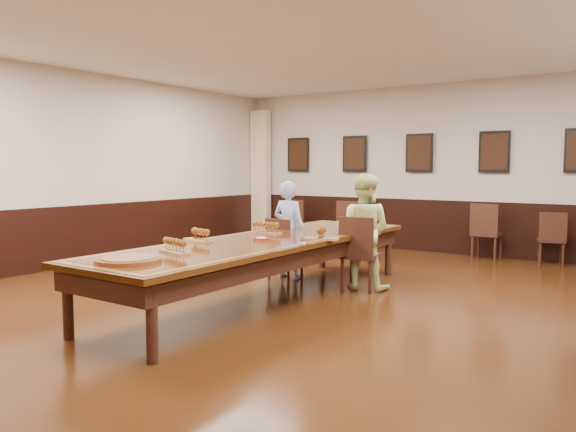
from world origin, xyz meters
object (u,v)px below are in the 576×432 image
Objects in this scene: conference_table at (265,251)px; carved_platter at (128,260)px; chair_woman at (361,253)px; spare_chair_c at (487,232)px; person_woman at (363,231)px; spare_chair_a at (300,221)px; chair_man at (285,249)px; spare_chair_b at (351,224)px; person_man at (289,230)px; spare_chair_d at (551,238)px.

carved_platter is (-0.04, -2.04, 0.16)m from conference_table.
carved_platter reaches higher than conference_table.
spare_chair_c is at bearing -111.76° from chair_woman.
chair_woman is at bearing 90.00° from person_woman.
spare_chair_a is 4.64m from person_woman.
chair_man is 0.96× the size of spare_chair_a.
spare_chair_c reaches higher than chair_woman.
conference_table is at bearing 101.48° from spare_chair_b.
chair_man reaches higher than conference_table.
chair_man is at bearing -11.08° from chair_woman.
person_woman is (1.22, -0.02, 0.06)m from person_man.
spare_chair_b is 1.26× the size of carved_platter.
spare_chair_a is 0.98× the size of spare_chair_b.
spare_chair_b is at bearing -77.97° from chair_man.
carved_platter is at bearing 98.56° from chair_man.
person_man is (-2.97, -3.40, 0.27)m from spare_chair_d.
spare_chair_a is at bearing 118.66° from conference_table.
carved_platter is at bearing 67.93° from person_woman.
person_woman is at bearing 116.73° from spare_chair_b.
chair_man is at bearing 59.46° from spare_chair_c.
spare_chair_c reaches higher than spare_chair_a.
person_woman is (3.21, -3.33, 0.30)m from spare_chair_a.
chair_woman is 4.71m from spare_chair_a.
person_man is (1.99, -3.31, 0.25)m from spare_chair_a.
person_man is at bearing 98.43° from carved_platter.
conference_table is (-2.43, -4.70, 0.17)m from spare_chair_d.
conference_table is 6.57× the size of carved_platter.
spare_chair_c is at bearing -121.10° from person_man.
chair_man is 0.93× the size of spare_chair_b.
person_man is (-1.96, -3.26, 0.21)m from spare_chair_c.
person_woman reaches higher than conference_table.
spare_chair_a reaches higher than spare_chair_d.
spare_chair_b reaches higher than spare_chair_a.
spare_chair_a is 3.87m from person_man.
chair_woman is 1.11× the size of spare_chair_d.
person_woman is (-0.74, -3.28, 0.27)m from spare_chair_c.
chair_woman is 1.30× the size of carved_platter.
chair_man is at bearing 90.00° from person_man.
carved_platter is at bearing -91.20° from conference_table.
spare_chair_a is at bearing -59.17° from person_man.
spare_chair_b is 0.19× the size of conference_table.
person_woman is 3.40m from carved_platter.
chair_man is 1.33m from conference_table.
spare_chair_c is at bearing -112.43° from person_woman.
spare_chair_d is at bearing -178.52° from spare_chair_a.
chair_woman is at bearing 77.72° from spare_chair_c.
spare_chair_c is at bearing 72.72° from conference_table.
conference_table is at bearing 112.30° from person_man.
person_woman is at bearing 77.69° from carved_platter.
person_man is 0.29× the size of conference_table.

